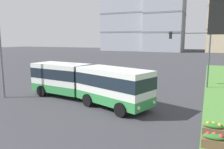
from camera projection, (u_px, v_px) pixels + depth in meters
name	position (u px, v px, depth m)	size (l,w,h in m)	color
articulated_bus	(87.00, 82.00, 18.14)	(11.93, 5.16, 3.00)	silver
car_white_van	(98.00, 71.00, 30.87)	(4.52, 2.29, 1.58)	silver
flower_planter_2	(214.00, 141.00, 10.21)	(1.10, 0.56, 0.74)	brown
flower_planter_3	(213.00, 129.00, 11.52)	(1.10, 0.56, 0.74)	brown
traffic_light_far_right	(195.00, 49.00, 23.30)	(4.44, 0.28, 6.06)	#474C51
streetlight_left	(0.00, 45.00, 18.83)	(0.70, 0.28, 8.60)	slate
apartment_tower_west	(128.00, 6.00, 107.77)	(21.96, 18.55, 43.46)	#9EA3AD
apartment_tower_westcentre	(166.00, 5.00, 97.60)	(16.65, 16.64, 41.41)	#9EA3AD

